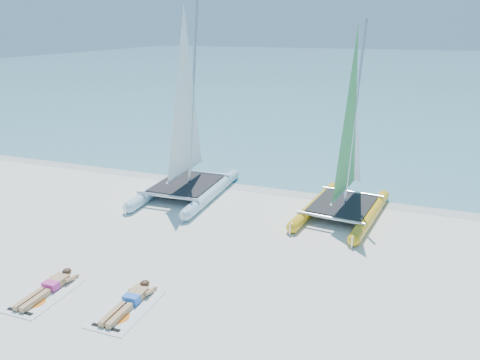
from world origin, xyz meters
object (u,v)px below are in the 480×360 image
(towel_b, at_px, (126,309))
(sunbather_a, at_px, (50,287))
(sunbather_b, at_px, (130,300))
(towel_a, at_px, (44,295))
(catamaran_yellow, at_px, (350,153))
(catamaran_blue, at_px, (186,139))

(towel_b, bearing_deg, sunbather_a, 179.83)
(sunbather_b, bearing_deg, towel_a, -170.01)
(towel_b, height_order, sunbather_b, sunbather_b)
(catamaran_yellow, distance_m, sunbather_b, 8.61)
(towel_a, xyz_separation_m, sunbather_b, (2.14, 0.38, 0.11))
(sunbather_a, distance_m, sunbather_b, 2.15)
(catamaran_blue, relative_size, catamaran_yellow, 1.10)
(catamaran_yellow, bearing_deg, sunbather_b, -109.29)
(catamaran_yellow, height_order, towel_b, catamaran_yellow)
(catamaran_blue, height_order, sunbather_b, catamaran_blue)
(catamaran_yellow, xyz_separation_m, towel_b, (-3.73, -7.71, -2.03))
(catamaran_yellow, bearing_deg, towel_a, -119.54)
(catamaran_yellow, distance_m, towel_a, 10.05)
(towel_b, xyz_separation_m, sunbather_b, (-0.00, 0.19, 0.11))
(catamaran_yellow, height_order, towel_a, catamaran_yellow)
(catamaran_yellow, relative_size, sunbather_a, 3.75)
(catamaran_blue, bearing_deg, towel_b, -75.20)
(catamaran_yellow, xyz_separation_m, sunbather_b, (-3.73, -7.52, -1.92))
(towel_a, distance_m, sunbather_b, 2.18)
(sunbather_a, height_order, towel_b, sunbather_a)
(catamaran_yellow, distance_m, sunbather_a, 9.88)
(catamaran_blue, distance_m, towel_a, 7.80)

